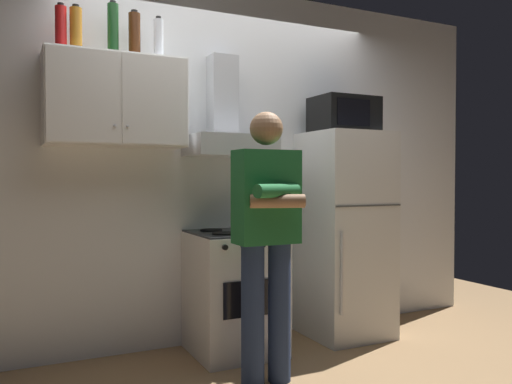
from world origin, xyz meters
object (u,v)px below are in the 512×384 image
Objects in this scene: bottle_rum_dark at (134,35)px; bottle_wine_green at (113,29)px; refrigerator at (345,234)px; bottle_vodka_clear at (159,39)px; person_standing at (267,235)px; cooking_pot at (258,223)px; range_hood at (227,130)px; stove_oven at (235,292)px; upper_cabinet at (116,101)px; bottle_soda_red at (61,27)px; microwave at (344,115)px; bottle_liquor_amber at (76,29)px.

bottle_wine_green reaches higher than bottle_rum_dark.
refrigerator is 5.39× the size of bottle_vodka_clear.
cooking_pot is at bearing 69.70° from person_standing.
range_hood is 0.78m from bottle_vodka_clear.
stove_oven is at bearing -14.33° from bottle_vodka_clear.
upper_cabinet is 2.92× the size of bottle_rum_dark.
cooking_pot is (0.93, -0.24, -0.82)m from upper_cabinet.
refrigerator is (1.75, -0.12, -0.95)m from upper_cabinet.
bottle_soda_red is (-1.14, 0.09, 1.75)m from stove_oven.
bottle_soda_red is (-1.14, -0.03, 0.59)m from range_hood.
person_standing is 5.32× the size of bottle_rum_dark.
microwave reaches higher than cooking_pot.
person_standing is at bearing -35.13° from bottle_liquor_amber.
range_hood is 1.20m from bottle_liquor_amber.
stove_oven is 2.84× the size of bottle_rum_dark.
upper_cabinet is 1.75m from microwave.
range_hood is 0.90m from bottle_rum_dark.
microwave is at bearing -3.03° from bottle_rum_dark.
upper_cabinet is at bearing -179.91° from range_hood.
cooking_pot is 1.12× the size of bottle_soda_red.
bottle_soda_red is 0.09m from bottle_liquor_amber.
bottle_wine_green reaches higher than range_hood.
upper_cabinet is at bearing 170.70° from bottle_rum_dark.
upper_cabinet reaches higher than cooking_pot.
cooking_pot is at bearing -15.53° from bottle_rum_dark.
bottle_soda_red is 0.63m from bottle_vodka_clear.
cooking_pot is (0.18, 0.49, 0.03)m from person_standing.
microwave is at bearing 90.90° from refrigerator.
bottle_rum_dark is (0.37, 0.01, 0.01)m from bottle_liquor_amber.
microwave is 1.69× the size of bottle_soda_red.
stove_oven is at bearing 85.28° from person_standing.
bottle_vodka_clear reaches higher than microwave.
cooking_pot is at bearing -14.73° from upper_cabinet.
refrigerator is at bearing -2.77° from bottle_liquor_amber.
person_standing is 0.52m from cooking_pot.
bottle_vodka_clear reaches higher than refrigerator.
refrigerator is 0.98× the size of person_standing.
range_hood reaches higher than cooking_pot.
bottle_liquor_amber is 0.94× the size of bottle_rum_dark.
upper_cabinet is at bearing 165.27° from cooking_pot.
refrigerator is 5.19× the size of bottle_rum_dark.
cooking_pot is at bearing -171.68° from refrigerator.
person_standing is at bearing -110.30° from cooking_pot.
bottle_liquor_amber is at bearing -178.78° from bottle_rum_dark.
bottle_wine_green is (0.32, 0.02, 0.03)m from bottle_soda_red.
refrigerator is at bearing 8.32° from cooking_pot.
range_hood is 2.43× the size of bottle_rum_dark.
bottle_liquor_amber is (-1.05, 0.10, 1.75)m from stove_oven.
upper_cabinet is 0.46m from bottle_rum_dark.
bottle_liquor_amber is at bearing 177.76° from microwave.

